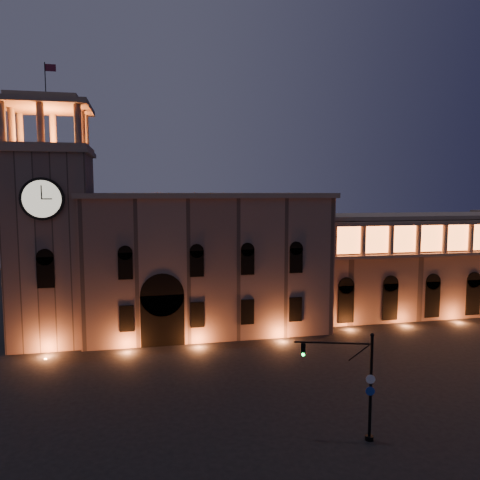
# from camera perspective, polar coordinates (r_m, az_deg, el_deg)

# --- Properties ---
(ground) EXTENTS (160.00, 160.00, 0.00)m
(ground) POSITION_cam_1_polar(r_m,az_deg,el_deg) (42.44, 3.24, -18.85)
(ground) COLOR black
(ground) RESTS_ON ground
(government_building) EXTENTS (30.80, 12.80, 17.60)m
(government_building) POSITION_cam_1_polar(r_m,az_deg,el_deg) (60.32, -4.14, -2.68)
(government_building) COLOR #806253
(government_building) RESTS_ON ground
(clock_tower) EXTENTS (9.80, 9.80, 32.40)m
(clock_tower) POSITION_cam_1_polar(r_m,az_deg,el_deg) (59.26, -21.97, 0.38)
(clock_tower) COLOR #806253
(clock_tower) RESTS_ON ground
(colonnade_wing) EXTENTS (40.60, 11.50, 14.50)m
(colonnade_wing) POSITION_cam_1_polar(r_m,az_deg,el_deg) (74.99, 22.41, -2.53)
(colonnade_wing) COLOR #7B5D4F
(colonnade_wing) RESTS_ON ground
(traffic_light) EXTENTS (5.54, 1.99, 7.91)m
(traffic_light) POSITION_cam_1_polar(r_m,az_deg,el_deg) (35.78, 14.06, -16.65)
(traffic_light) COLOR black
(traffic_light) RESTS_ON ground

